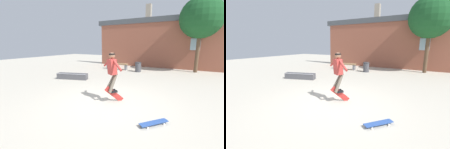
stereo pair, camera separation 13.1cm
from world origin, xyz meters
The scene contains 9 objects.
ground_plane centered at (0.00, 0.00, 0.00)m, with size 40.00×40.00×0.00m, color beige.
building_backdrop centered at (-0.01, 9.33, 2.28)m, with size 12.78×0.52×5.46m.
tree_right centered at (2.74, 8.28, 3.88)m, with size 2.89×2.89×5.34m.
park_bench centered at (-3.03, 6.64, 0.38)m, with size 1.89×0.49×0.51m.
skate_ledge centered at (-3.75, 2.17, 0.18)m, with size 1.89×0.95×0.35m.
trash_bin centered at (-1.08, 6.37, 0.39)m, with size 0.48×0.48×0.73m.
skater centered at (0.08, 0.18, 1.22)m, with size 1.14×0.81×1.43m.
skateboard_flipping centered at (0.15, 0.22, 0.28)m, with size 0.54×0.52×0.67m.
skateboard_resting centered at (1.83, -0.74, 0.07)m, with size 0.66×0.74×0.08m.
Camera 1 is at (2.60, -4.39, 2.08)m, focal length 24.00 mm.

